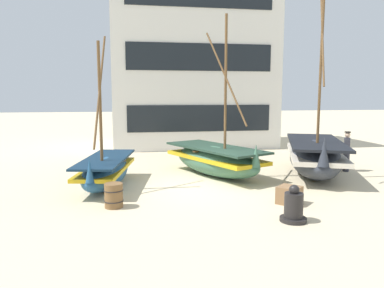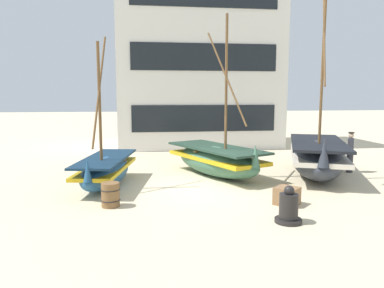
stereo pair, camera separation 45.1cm
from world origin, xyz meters
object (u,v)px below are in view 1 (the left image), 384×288
fishing_boat_centre_large (315,156)px  fisherman_by_hull (347,152)px  cargo_crate (289,195)px  wooden_barrel (114,195)px  fishing_boat_near_left (216,159)px  capstan_winch (294,207)px  fishing_boat_far_right (106,170)px  harbor_building_main (192,62)px

fishing_boat_centre_large → fisherman_by_hull: 1.76m
fisherman_by_hull → cargo_crate: 5.91m
cargo_crate → wooden_barrel: bearing=174.8°
wooden_barrel → cargo_crate: 5.12m
fishing_boat_centre_large → cargo_crate: 4.42m
wooden_barrel → cargo_crate: size_ratio=1.13×
fishing_boat_centre_large → wooden_barrel: bearing=-158.4°
fishing_boat_near_left → capstan_winch: bearing=-82.5°
cargo_crate → fishing_boat_centre_large: bearing=53.2°
fishing_boat_near_left → fisherman_by_hull: 5.60m
fishing_boat_centre_large → cargo_crate: bearing=-126.8°
fishing_boat_near_left → cargo_crate: (1.28, -4.15, -0.39)m
capstan_winch → fishing_boat_centre_large: bearing=57.5°
capstan_winch → cargo_crate: bearing=69.6°
fishing_boat_far_right → harbor_building_main: 12.53m
harbor_building_main → fishing_boat_near_left: bearing=-93.5°
fishing_boat_near_left → harbor_building_main: bearing=86.5°
fishing_boat_far_right → cargo_crate: fishing_boat_far_right is taller
fishing_boat_far_right → capstan_winch: fishing_boat_far_right is taller
fishing_boat_near_left → wooden_barrel: bearing=-136.0°
capstan_winch → wooden_barrel: capstan_winch is taller
fishing_boat_near_left → harbor_building_main: harbor_building_main is taller
fishing_boat_near_left → fishing_boat_centre_large: 3.96m
fishing_boat_far_right → harbor_building_main: size_ratio=0.49×
fisherman_by_hull → cargo_crate: (-4.31, -4.00, -0.58)m
capstan_winch → harbor_building_main: bearing=90.6°
fisherman_by_hull → capstan_winch: fisherman_by_hull is taller
capstan_winch → harbor_building_main: harbor_building_main is taller
harbor_building_main → cargo_crate: bearing=-87.0°
fishing_boat_centre_large → harbor_building_main: size_ratio=0.70×
fishing_boat_centre_large → fishing_boat_far_right: 8.12m
fishing_boat_near_left → capstan_winch: size_ratio=6.47×
wooden_barrel → cargo_crate: bearing=-5.2°
cargo_crate → fishing_boat_far_right: bearing=151.5°
fishing_boat_near_left → harbor_building_main: 10.50m
fisherman_by_hull → cargo_crate: size_ratio=2.72×
wooden_barrel → cargo_crate: (5.10, -0.46, -0.09)m
fishing_boat_near_left → cargo_crate: fishing_boat_near_left is taller
capstan_winch → wooden_barrel: 4.95m
fishing_boat_far_right → wooden_barrel: bearing=-81.4°
cargo_crate → harbor_building_main: bearing=93.0°
fishing_boat_far_right → fishing_boat_near_left: bearing=15.7°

